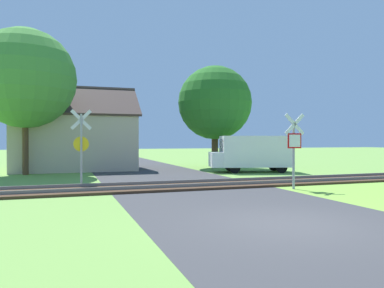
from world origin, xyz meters
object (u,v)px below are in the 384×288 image
at_px(tree_left, 25,78).
at_px(mail_truck, 252,152).
at_px(house, 76,140).
at_px(crossing_sign_far, 81,143).
at_px(stop_sign_near, 294,145).
at_px(tree_right, 215,103).

xyz_separation_m(tree_left, mail_truck, (13.11, -2.58, -4.26)).
bearing_deg(tree_left, mail_truck, -11.12).
bearing_deg(house, crossing_sign_far, -89.39).
bearing_deg(stop_sign_near, mail_truck, -102.27).
bearing_deg(house, tree_right, -9.01).
bearing_deg(tree_right, tree_left, -173.00).
bearing_deg(stop_sign_near, crossing_sign_far, -20.18).
height_order(house, tree_left, tree_left).
bearing_deg(stop_sign_near, tree_right, -92.98).
distance_m(house, mail_truck, 11.81).
bearing_deg(tree_right, house, 169.98).
distance_m(tree_right, mail_truck, 5.38).
relative_size(stop_sign_near, mail_truck, 0.58).
height_order(crossing_sign_far, tree_left, tree_left).
relative_size(stop_sign_near, crossing_sign_far, 0.93).
bearing_deg(mail_truck, tree_right, 25.94).
xyz_separation_m(house, tree_right, (9.47, -1.67, 2.66)).
relative_size(tree_left, mail_truck, 1.60).
bearing_deg(tree_left, tree_right, 7.00).
distance_m(stop_sign_near, mail_truck, 8.16).
bearing_deg(mail_truck, tree_left, 93.63).
distance_m(house, tree_right, 9.98).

